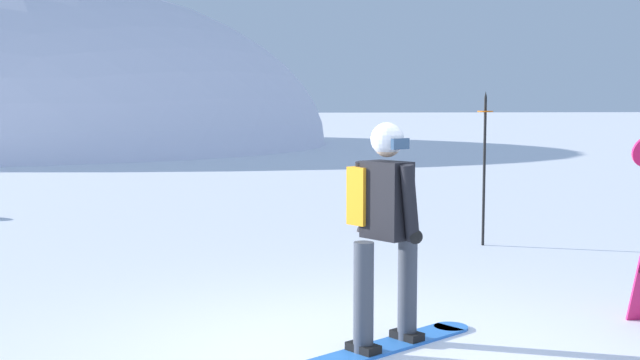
% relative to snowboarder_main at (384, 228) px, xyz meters
% --- Properties ---
extents(ridge_peak_main, '(28.69, 25.82, 14.64)m').
position_rel_snowboarder_main_xyz_m(ridge_peak_main, '(-10.54, 31.00, -0.92)').
color(ridge_peak_main, white).
rests_on(ridge_peak_main, ground).
extents(snowboarder_main, '(1.57, 1.16, 1.71)m').
position_rel_snowboarder_main_xyz_m(snowboarder_main, '(0.00, 0.00, 0.00)').
color(snowboarder_main, blue).
rests_on(snowboarder_main, ground).
extents(piste_marker_near, '(0.20, 0.20, 2.01)m').
position_rel_snowboarder_main_xyz_m(piste_marker_near, '(2.23, 4.14, 0.22)').
color(piste_marker_near, black).
rests_on(piste_marker_near, ground).
extents(rock_dark, '(0.45, 0.38, 0.31)m').
position_rel_snowboarder_main_xyz_m(rock_dark, '(1.01, 5.47, -0.92)').
color(rock_dark, '#282628').
rests_on(rock_dark, ground).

